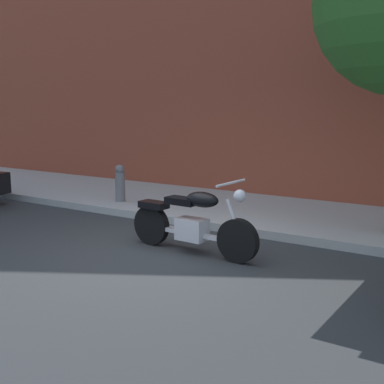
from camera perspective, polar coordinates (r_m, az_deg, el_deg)
name	(u,v)px	position (r m, az deg, el deg)	size (l,w,h in m)	color
ground_plane	(143,256)	(7.26, -5.56, -7.22)	(60.00, 60.00, 0.00)	#303335
sidewalk	(247,211)	(9.93, 6.17, -2.13)	(20.80, 2.98, 0.14)	#A7A7A7
motorcycle	(192,223)	(7.28, 0.01, -3.47)	(2.15, 0.70, 1.11)	black
fire_hydrant	(120,186)	(10.53, -8.11, 0.66)	(0.20, 0.20, 0.91)	slate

